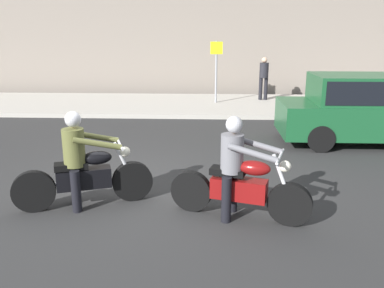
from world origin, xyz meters
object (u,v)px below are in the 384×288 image
object	(u,v)px
parked_sedan_forest_green	(366,109)
street_sign_post	(216,65)
motorcycle_with_rider_olive	(83,169)
pedestrian_bystander	(264,75)
motorcycle_with_rider_gray	(238,178)

from	to	relation	value
parked_sedan_forest_green	street_sign_post	world-z (taller)	street_sign_post
motorcycle_with_rider_olive	pedestrian_bystander	bearing A→B (deg)	67.29
motorcycle_with_rider_gray	pedestrian_bystander	xyz separation A→B (m)	(1.61, 10.06, 0.44)
motorcycle_with_rider_gray	pedestrian_bystander	world-z (taller)	pedestrian_bystander
motorcycle_with_rider_gray	street_sign_post	world-z (taller)	street_sign_post
street_sign_post	pedestrian_bystander	bearing A→B (deg)	20.84
street_sign_post	pedestrian_bystander	world-z (taller)	street_sign_post
parked_sedan_forest_green	street_sign_post	distance (m)	6.22
motorcycle_with_rider_olive	motorcycle_with_rider_gray	world-z (taller)	motorcycle_with_rider_gray
motorcycle_with_rider_gray	street_sign_post	bearing A→B (deg)	91.35
parked_sedan_forest_green	motorcycle_with_rider_olive	bearing A→B (deg)	-145.48
motorcycle_with_rider_gray	parked_sedan_forest_green	xyz separation A→B (m)	(3.42, 4.37, 0.23)
pedestrian_bystander	motorcycle_with_rider_olive	bearing A→B (deg)	-112.71
street_sign_post	motorcycle_with_rider_gray	bearing A→B (deg)	-88.65
parked_sedan_forest_green	pedestrian_bystander	xyz separation A→B (m)	(-1.81, 5.69, 0.20)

